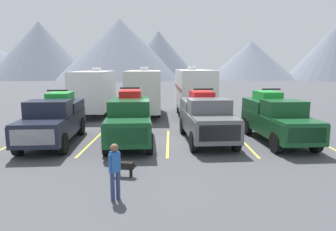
% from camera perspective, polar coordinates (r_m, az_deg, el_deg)
% --- Properties ---
extents(ground_plane, '(240.00, 240.00, 0.00)m').
position_cam_1_polar(ground_plane, '(15.59, -0.03, -4.91)').
color(ground_plane, '#47474C').
extents(pickup_truck_a, '(2.58, 5.92, 2.57)m').
position_cam_1_polar(pickup_truck_a, '(16.26, -20.23, -0.56)').
color(pickup_truck_a, black).
rests_on(pickup_truck_a, ground).
extents(pickup_truck_b, '(2.54, 5.84, 2.70)m').
position_cam_1_polar(pickup_truck_b, '(15.44, -7.06, -0.44)').
color(pickup_truck_b, '#144723').
rests_on(pickup_truck_b, ground).
extents(pickup_truck_c, '(2.59, 5.61, 2.61)m').
position_cam_1_polar(pickup_truck_c, '(15.80, 7.01, -0.28)').
color(pickup_truck_c, '#595B60').
rests_on(pickup_truck_c, ground).
extents(pickup_truck_d, '(2.48, 5.70, 2.62)m').
position_cam_1_polar(pickup_truck_d, '(16.48, 19.30, -0.38)').
color(pickup_truck_d, '#144723').
rests_on(pickup_truck_d, ground).
extents(lot_stripe_a, '(0.12, 5.50, 0.01)m').
position_cam_1_polar(lot_stripe_a, '(17.38, -26.12, -4.38)').
color(lot_stripe_a, gold).
rests_on(lot_stripe_a, ground).
extents(lot_stripe_b, '(0.12, 5.50, 0.01)m').
position_cam_1_polar(lot_stripe_b, '(16.05, -13.82, -4.77)').
color(lot_stripe_b, gold).
rests_on(lot_stripe_b, ground).
extents(lot_stripe_c, '(0.12, 5.50, 0.01)m').
position_cam_1_polar(lot_stripe_c, '(15.55, -0.03, -4.94)').
color(lot_stripe_c, gold).
rests_on(lot_stripe_c, ground).
extents(lot_stripe_d, '(0.12, 5.50, 0.01)m').
position_cam_1_polar(lot_stripe_d, '(15.98, 13.81, -4.82)').
color(lot_stripe_d, gold).
rests_on(lot_stripe_d, ground).
extents(lot_stripe_e, '(0.12, 5.50, 0.01)m').
position_cam_1_polar(lot_stripe_e, '(17.26, 26.26, -4.48)').
color(lot_stripe_e, gold).
rests_on(lot_stripe_e, ground).
extents(camper_trailer_a, '(2.73, 8.04, 3.68)m').
position_cam_1_polar(camper_trailer_a, '(24.71, -13.35, 4.59)').
color(camper_trailer_a, white).
rests_on(camper_trailer_a, ground).
extents(camper_trailer_b, '(2.75, 7.82, 3.73)m').
position_cam_1_polar(camper_trailer_b, '(23.71, -4.43, 4.68)').
color(camper_trailer_b, silver).
rests_on(camper_trailer_b, ground).
extents(camper_trailer_c, '(2.72, 9.06, 3.78)m').
position_cam_1_polar(camper_trailer_c, '(24.03, 4.72, 4.81)').
color(camper_trailer_c, white).
rests_on(camper_trailer_c, ground).
extents(person_a, '(0.31, 0.30, 1.64)m').
position_cam_1_polar(person_a, '(8.93, -9.77, -9.47)').
color(person_a, navy).
rests_on(person_a, ground).
extents(dog, '(0.89, 0.36, 0.62)m').
position_cam_1_polar(dog, '(10.88, -8.51, -9.01)').
color(dog, black).
rests_on(dog, ground).
extents(mountain_ridge, '(160.05, 46.98, 16.96)m').
position_cam_1_polar(mountain_ridge, '(93.85, 5.29, 11.29)').
color(mountain_ridge, slate).
rests_on(mountain_ridge, ground).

